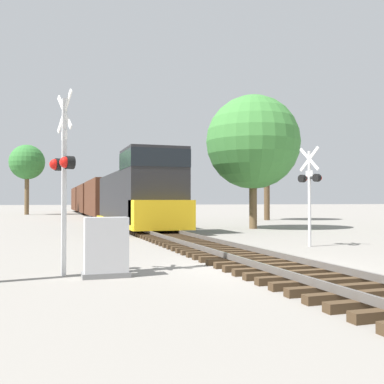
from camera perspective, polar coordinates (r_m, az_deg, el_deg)
ground_plane at (r=11.88m, az=9.38°, el=-9.50°), size 400.00×400.00×0.00m
rail_track_bed at (r=11.86m, az=9.38°, el=-8.86°), size 2.60×160.00×0.31m
freight_train at (r=49.77m, az=-11.71°, el=-0.84°), size 3.10×58.86×4.51m
crossing_signal_near at (r=10.86m, az=-16.05°, el=2.69°), size 0.57×1.01×4.28m
crossing_signal_far at (r=17.68m, az=14.74°, el=0.86°), size 0.57×1.01×3.80m
relay_cabinet at (r=10.44m, az=-10.85°, el=-6.96°), size 1.07×0.52×1.36m
tree_far_right at (r=28.53m, az=7.74°, el=6.27°), size 5.87×5.87×8.36m
tree_mid_background at (r=41.51m, az=9.46°, el=6.40°), size 5.18×5.18×9.81m
tree_deep_background at (r=60.83m, az=-20.22°, el=3.52°), size 4.41×4.41×8.89m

